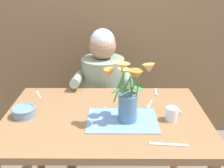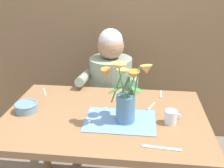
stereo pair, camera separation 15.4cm
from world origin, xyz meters
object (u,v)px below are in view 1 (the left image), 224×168
at_px(tea_cup, 172,114).
at_px(ceramic_bowl, 24,111).
at_px(dinner_knife, 169,145).
at_px(flower_vase, 129,94).
at_px(seated_person, 103,97).

bearing_deg(tea_cup, ceramic_bowl, 177.23).
distance_m(ceramic_bowl, dinner_knife, 0.85).
height_order(ceramic_bowl, dinner_knife, ceramic_bowl).
bearing_deg(flower_vase, dinner_knife, -50.93).
bearing_deg(tea_cup, seated_person, 121.97).
bearing_deg(flower_vase, seated_person, 103.83).
bearing_deg(flower_vase, tea_cup, 1.84).
xyz_separation_m(dinner_knife, tea_cup, (0.06, 0.24, 0.04)).
bearing_deg(seated_person, ceramic_bowl, -126.40).
bearing_deg(flower_vase, ceramic_bowl, 175.34).
xyz_separation_m(seated_person, tea_cup, (0.42, -0.67, 0.22)).
relative_size(flower_vase, tea_cup, 3.93).
bearing_deg(dinner_knife, seated_person, 116.30).
xyz_separation_m(flower_vase, tea_cup, (0.25, 0.01, -0.13)).
bearing_deg(ceramic_bowl, dinner_knife, -19.43).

